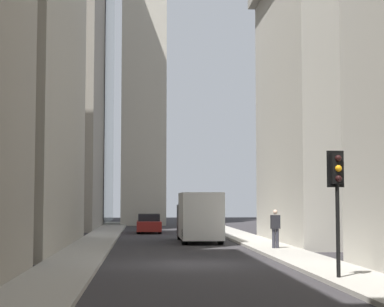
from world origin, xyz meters
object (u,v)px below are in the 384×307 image
Objects in this scene: traffic_light_foreground at (337,184)px; sedan_red at (149,224)px; pedestrian at (275,227)px; delivery_truck at (199,217)px.

sedan_red is at bearing 10.19° from traffic_light_foreground.
pedestrian is (11.74, -0.55, -1.76)m from traffic_light_foreground.
sedan_red is at bearing 14.73° from delivery_truck.
delivery_truck reaches higher than pedestrian.
delivery_truck reaches higher than sedan_red.
traffic_light_foreground reaches higher than pedestrian.
delivery_truck is 7.69m from pedestrian.
sedan_red is 2.36× the size of pedestrian.
delivery_truck is 11.04m from sedan_red.
delivery_truck is 1.72× the size of traffic_light_foreground.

